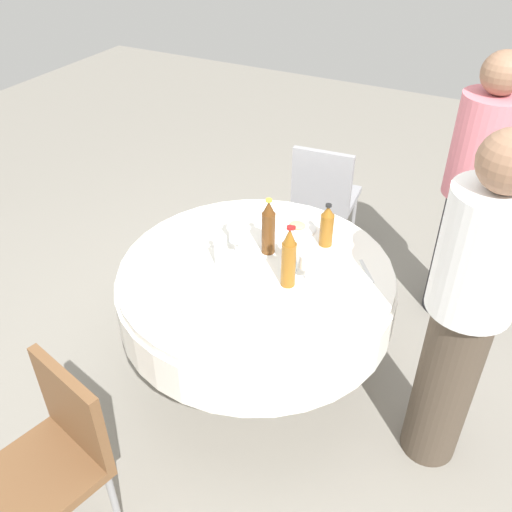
{
  "coord_description": "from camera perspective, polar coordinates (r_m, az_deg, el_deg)",
  "views": [
    {
      "loc": [
        0.98,
        -1.9,
        2.36
      ],
      "look_at": [
        0.0,
        0.0,
        0.81
      ],
      "focal_mm": 38.66,
      "sensor_mm": 36.0,
      "label": 1
    }
  ],
  "objects": [
    {
      "name": "spoon_rear",
      "position": [
        2.72,
        11.37,
        -1.51
      ],
      "size": [
        0.12,
        0.15,
        0.0
      ],
      "primitive_type": "cube",
      "rotation": [
        0.0,
        0.0,
        2.2
      ],
      "color": "silver",
      "rests_on": "dining_table"
    },
    {
      "name": "plate_left",
      "position": [
        2.69,
        -9.09,
        -1.48
      ],
      "size": [
        0.25,
        0.25,
        0.02
      ],
      "color": "white",
      "rests_on": "dining_table"
    },
    {
      "name": "plate_west",
      "position": [
        2.36,
        -3.8,
        -7.38
      ],
      "size": [
        0.2,
        0.2,
        0.02
      ],
      "color": "white",
      "rests_on": "dining_table"
    },
    {
      "name": "plate_east",
      "position": [
        2.97,
        4.3,
        2.97
      ],
      "size": [
        0.2,
        0.2,
        0.04
      ],
      "color": "white",
      "rests_on": "dining_table"
    },
    {
      "name": "bottle_clear_rear",
      "position": [
        2.64,
        -3.67,
        0.94
      ],
      "size": [
        0.06,
        0.06,
        0.24
      ],
      "color": "silver",
      "rests_on": "dining_table"
    },
    {
      "name": "wine_glass_outer",
      "position": [
        2.56,
        5.26,
        -0.56
      ],
      "size": [
        0.07,
        0.07,
        0.14
      ],
      "color": "white",
      "rests_on": "dining_table"
    },
    {
      "name": "wine_glass_north",
      "position": [
        2.82,
        -2.34,
        3.37
      ],
      "size": [
        0.07,
        0.07,
        0.15
      ],
      "color": "white",
      "rests_on": "dining_table"
    },
    {
      "name": "chair_inner",
      "position": [
        2.37,
        -19.92,
        -18.34
      ],
      "size": [
        0.49,
        0.49,
        0.87
      ],
      "rotation": [
        0.0,
        0.0,
        2.89
      ],
      "color": "brown",
      "rests_on": "ground_plane"
    },
    {
      "name": "person_near",
      "position": [
        3.33,
        21.48,
        6.26
      ],
      "size": [
        0.34,
        0.34,
        1.62
      ],
      "rotation": [
        0.0,
        0.0,
        -0.65
      ],
      "color": "#26262B",
      "rests_on": "ground_plane"
    },
    {
      "name": "bottle_amber_near",
      "position": [
        2.81,
        7.34,
        3.08
      ],
      "size": [
        0.07,
        0.07,
        0.24
      ],
      "color": "#8C5619",
      "rests_on": "dining_table"
    },
    {
      "name": "person_rear",
      "position": [
        2.39,
        20.87,
        -5.48
      ],
      "size": [
        0.34,
        0.34,
        1.66
      ],
      "rotation": [
        0.0,
        0.0,
        4.68
      ],
      "color": "#4C3F33",
      "rests_on": "ground_plane"
    },
    {
      "name": "bottle_amber_right",
      "position": [
        2.5,
        3.4,
        -0.23
      ],
      "size": [
        0.07,
        0.07,
        0.32
      ],
      "color": "#8C5619",
      "rests_on": "dining_table"
    },
    {
      "name": "wine_glass_south",
      "position": [
        2.73,
        -2.15,
        2.1
      ],
      "size": [
        0.06,
        0.06,
        0.15
      ],
      "color": "white",
      "rests_on": "dining_table"
    },
    {
      "name": "chair_south",
      "position": [
        3.79,
        7.08,
        6.46
      ],
      "size": [
        0.43,
        0.43,
        0.87
      ],
      "rotation": [
        0.0,
        0.0,
        0.09
      ],
      "color": "#99999E",
      "rests_on": "ground_plane"
    },
    {
      "name": "bottle_brown_north",
      "position": [
        2.72,
        1.29,
        2.92
      ],
      "size": [
        0.07,
        0.07,
        0.31
      ],
      "color": "#593314",
      "rests_on": "dining_table"
    },
    {
      "name": "spoon_right",
      "position": [
        2.62,
        -1.23,
        -2.3
      ],
      "size": [
        0.18,
        0.03,
        0.0
      ],
      "primitive_type": "cube",
      "rotation": [
        0.0,
        0.0,
        6.2
      ],
      "color": "silver",
      "rests_on": "dining_table"
    },
    {
      "name": "knife_outer",
      "position": [
        2.46,
        8.53,
        -5.84
      ],
      "size": [
        0.02,
        0.18,
        0.0
      ],
      "primitive_type": "cube",
      "rotation": [
        0.0,
        0.0,
        1.52
      ],
      "color": "silver",
      "rests_on": "dining_table"
    },
    {
      "name": "ground_plane",
      "position": [
        3.19,
        -0.0,
        -11.97
      ],
      "size": [
        10.0,
        10.0,
        0.0
      ],
      "primitive_type": "plane",
      "color": "gray"
    },
    {
      "name": "bottle_clear_outer",
      "position": [
        2.61,
        3.76,
        0.6
      ],
      "size": [
        0.06,
        0.06,
        0.25
      ],
      "color": "silver",
      "rests_on": "dining_table"
    },
    {
      "name": "dining_table",
      "position": [
        2.78,
        -0.0,
        -3.74
      ],
      "size": [
        1.37,
        1.37,
        0.74
      ],
      "color": "white",
      "rests_on": "ground_plane"
    }
  ]
}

